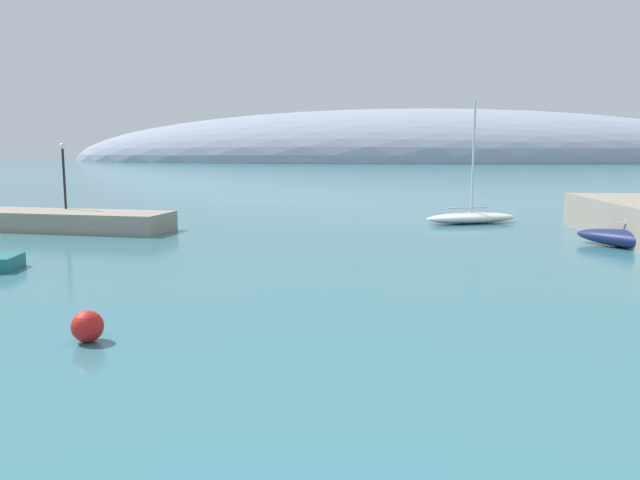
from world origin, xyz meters
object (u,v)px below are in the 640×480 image
at_px(mooring_buoy_red, 87,326).
at_px(sailboat_navy_near_shore, 638,239).
at_px(sailboat_white_mid_mooring, 471,217).
at_px(harbor_lamp_post, 64,169).

bearing_deg(mooring_buoy_red, sailboat_navy_near_shore, 38.40).
xyz_separation_m(sailboat_white_mid_mooring, harbor_lamp_post, (-27.64, -4.18, 3.48)).
xyz_separation_m(sailboat_navy_near_shore, sailboat_white_mid_mooring, (-6.80, 11.14, -0.10)).
distance_m(sailboat_white_mid_mooring, harbor_lamp_post, 28.17).
distance_m(sailboat_white_mid_mooring, mooring_buoy_red, 32.40).
relative_size(sailboat_white_mid_mooring, harbor_lamp_post, 1.95).
relative_size(mooring_buoy_red, harbor_lamp_post, 0.20).
bearing_deg(sailboat_navy_near_shore, harbor_lamp_post, 39.50).
height_order(sailboat_white_mid_mooring, harbor_lamp_post, sailboat_white_mid_mooring).
distance_m(sailboat_navy_near_shore, sailboat_white_mid_mooring, 13.06).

